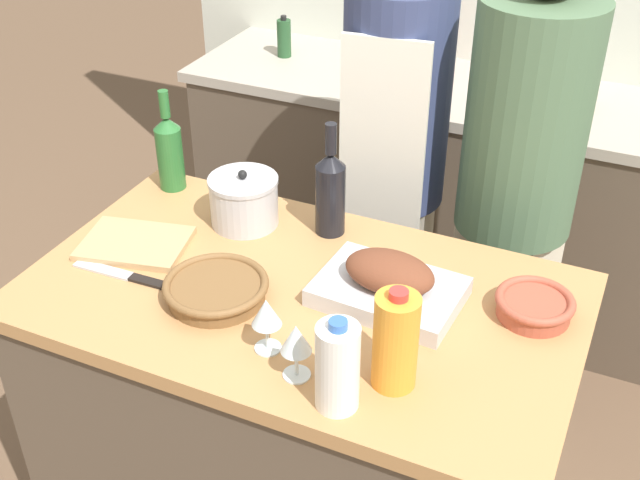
{
  "coord_description": "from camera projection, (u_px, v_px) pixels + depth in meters",
  "views": [
    {
      "loc": [
        0.67,
        -1.36,
        2.08
      ],
      "look_at": [
        0.0,
        0.11,
        1.02
      ],
      "focal_mm": 45.0,
      "sensor_mm": 36.0,
      "label": 1
    }
  ],
  "objects": [
    {
      "name": "stock_pot",
      "position": [
        244.0,
        201.0,
        2.12
      ],
      "size": [
        0.19,
        0.19,
        0.16
      ],
      "color": "#B7B7BC",
      "rests_on": "kitchen_island"
    },
    {
      "name": "juice_jug",
      "position": [
        396.0,
        341.0,
        1.58
      ],
      "size": [
        0.09,
        0.09,
        0.23
      ],
      "color": "orange",
      "rests_on": "kitchen_island"
    },
    {
      "name": "condiment_bottle_tall",
      "position": [
        284.0,
        38.0,
        3.23
      ],
      "size": [
        0.06,
        0.06,
        0.17
      ],
      "color": "#234C28",
      "rests_on": "back_counter"
    },
    {
      "name": "cutting_board",
      "position": [
        136.0,
        243.0,
        2.05
      ],
      "size": [
        0.3,
        0.25,
        0.02
      ],
      "color": "tan",
      "rests_on": "kitchen_island"
    },
    {
      "name": "wine_glass_right",
      "position": [
        266.0,
        314.0,
        1.67
      ],
      "size": [
        0.06,
        0.06,
        0.13
      ],
      "color": "silver",
      "rests_on": "kitchen_island"
    },
    {
      "name": "wine_glass_left",
      "position": [
        296.0,
        340.0,
        1.61
      ],
      "size": [
        0.06,
        0.06,
        0.13
      ],
      "color": "silver",
      "rests_on": "kitchen_island"
    },
    {
      "name": "roasting_pan",
      "position": [
        389.0,
        283.0,
        1.85
      ],
      "size": [
        0.34,
        0.25,
        0.12
      ],
      "color": "#BCBCC1",
      "rests_on": "kitchen_island"
    },
    {
      "name": "person_cook_guest",
      "position": [
        517.0,
        188.0,
        2.33
      ],
      "size": [
        0.34,
        0.34,
        1.68
      ],
      "rotation": [
        0.0,
        0.0,
        -0.36
      ],
      "color": "beige",
      "rests_on": "ground_plane"
    },
    {
      "name": "wine_bottle_dark",
      "position": [
        169.0,
        150.0,
        2.26
      ],
      "size": [
        0.08,
        0.08,
        0.3
      ],
      "color": "#28662D",
      "rests_on": "kitchen_island"
    },
    {
      "name": "milk_jug",
      "position": [
        337.0,
        367.0,
        1.53
      ],
      "size": [
        0.09,
        0.09,
        0.21
      ],
      "color": "white",
      "rests_on": "kitchen_island"
    },
    {
      "name": "wicker_basket",
      "position": [
        216.0,
        289.0,
        1.86
      ],
      "size": [
        0.25,
        0.25,
        0.05
      ],
      "color": "brown",
      "rests_on": "kitchen_island"
    },
    {
      "name": "wine_bottle_green",
      "position": [
        330.0,
        191.0,
        2.05
      ],
      "size": [
        0.08,
        0.08,
        0.31
      ],
      "color": "black",
      "rests_on": "kitchen_island"
    },
    {
      "name": "person_cook_aproned",
      "position": [
        393.0,
        161.0,
        2.49
      ],
      "size": [
        0.32,
        0.34,
        1.66
      ],
      "rotation": [
        0.0,
        0.0,
        0.1
      ],
      "color": "beige",
      "rests_on": "ground_plane"
    },
    {
      "name": "stand_mixer",
      "position": [
        408.0,
        37.0,
        3.03
      ],
      "size": [
        0.18,
        0.14,
        0.36
      ],
      "color": "#B22323",
      "rests_on": "back_counter"
    },
    {
      "name": "condiment_bottle_short",
      "position": [
        584.0,
        95.0,
        2.79
      ],
      "size": [
        0.07,
        0.07,
        0.13
      ],
      "color": "#B28E2D",
      "rests_on": "back_counter"
    },
    {
      "name": "kitchen_island",
      "position": [
        302.0,
        432.0,
        2.15
      ],
      "size": [
        1.31,
        0.76,
        0.94
      ],
      "color": "brown",
      "rests_on": "ground_plane"
    },
    {
      "name": "mixing_bowl",
      "position": [
        534.0,
        305.0,
        1.81
      ],
      "size": [
        0.18,
        0.18,
        0.05
      ],
      "color": "#A84C38",
      "rests_on": "kitchen_island"
    },
    {
      "name": "knife_chef",
      "position": [
        123.0,
        275.0,
        1.95
      ],
      "size": [
        0.26,
        0.04,
        0.01
      ],
      "color": "#B7B7BC",
      "rests_on": "kitchen_island"
    },
    {
      "name": "back_counter",
      "position": [
        454.0,
        195.0,
        3.24
      ],
      "size": [
        2.15,
        0.6,
        0.91
      ],
      "color": "brown",
      "rests_on": "ground_plane"
    }
  ]
}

